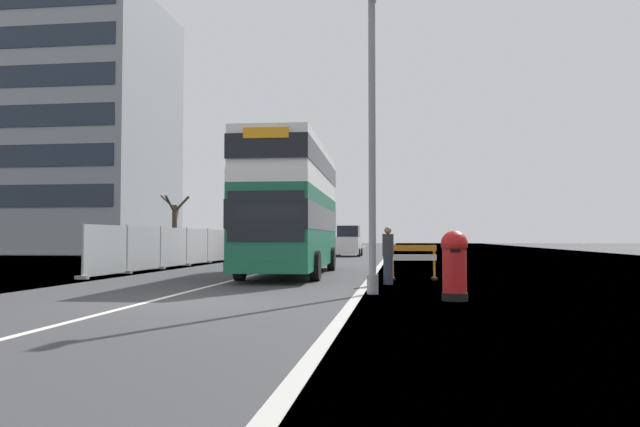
{
  "coord_description": "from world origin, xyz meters",
  "views": [
    {
      "loc": [
        4.51,
        -13.04,
        1.43
      ],
      "look_at": [
        1.93,
        6.55,
        2.2
      ],
      "focal_mm": 34.35,
      "sensor_mm": 36.0,
      "label": 1
    }
  ],
  "objects_px": {
    "lamppost_foreground": "(372,150)",
    "car_receding_mid": "(349,242)",
    "roadworks_barrier": "(413,258)",
    "car_oncoming_near": "(262,242)",
    "red_pillar_postbox": "(454,262)",
    "pedestrian_at_kerb": "(388,255)",
    "double_decker_bus": "(292,207)",
    "car_receding_far": "(300,243)"
  },
  "relations": [
    {
      "from": "lamppost_foreground",
      "to": "car_receding_mid",
      "type": "relative_size",
      "value": 1.91
    },
    {
      "from": "pedestrian_at_kerb",
      "to": "lamppost_foreground",
      "type": "bearing_deg",
      "value": -95.58
    },
    {
      "from": "car_oncoming_near",
      "to": "red_pillar_postbox",
      "type": "bearing_deg",
      "value": -67.56
    },
    {
      "from": "double_decker_bus",
      "to": "car_oncoming_near",
      "type": "relative_size",
      "value": 2.58
    },
    {
      "from": "double_decker_bus",
      "to": "car_oncoming_near",
      "type": "distance_m",
      "value": 15.92
    },
    {
      "from": "roadworks_barrier",
      "to": "car_oncoming_near",
      "type": "xyz_separation_m",
      "value": [
        -9.19,
        17.36,
        0.37
      ]
    },
    {
      "from": "double_decker_bus",
      "to": "car_receding_far",
      "type": "relative_size",
      "value": 2.44
    },
    {
      "from": "red_pillar_postbox",
      "to": "car_receding_mid",
      "type": "relative_size",
      "value": 0.39
    },
    {
      "from": "roadworks_barrier",
      "to": "car_oncoming_near",
      "type": "relative_size",
      "value": 0.37
    },
    {
      "from": "roadworks_barrier",
      "to": "pedestrian_at_kerb",
      "type": "height_order",
      "value": "pedestrian_at_kerb"
    },
    {
      "from": "double_decker_bus",
      "to": "lamppost_foreground",
      "type": "bearing_deg",
      "value": -65.92
    },
    {
      "from": "red_pillar_postbox",
      "to": "car_oncoming_near",
      "type": "distance_m",
      "value": 26.12
    },
    {
      "from": "double_decker_bus",
      "to": "lamppost_foreground",
      "type": "distance_m",
      "value": 8.45
    },
    {
      "from": "lamppost_foreground",
      "to": "car_receding_mid",
      "type": "xyz_separation_m",
      "value": [
        -3.19,
        30.68,
        -2.59
      ]
    },
    {
      "from": "roadworks_barrier",
      "to": "car_receding_mid",
      "type": "height_order",
      "value": "car_receding_mid"
    },
    {
      "from": "car_receding_mid",
      "to": "roadworks_barrier",
      "type": "bearing_deg",
      "value": -80.28
    },
    {
      "from": "red_pillar_postbox",
      "to": "roadworks_barrier",
      "type": "bearing_deg",
      "value": 96.56
    },
    {
      "from": "lamppost_foreground",
      "to": "pedestrian_at_kerb",
      "type": "xyz_separation_m",
      "value": [
        0.32,
        3.29,
        -2.77
      ]
    },
    {
      "from": "lamppost_foreground",
      "to": "roadworks_barrier",
      "type": "distance_m",
      "value": 6.28
    },
    {
      "from": "car_receding_far",
      "to": "pedestrian_at_kerb",
      "type": "height_order",
      "value": "car_receding_far"
    },
    {
      "from": "red_pillar_postbox",
      "to": "roadworks_barrier",
      "type": "relative_size",
      "value": 1.0
    },
    {
      "from": "red_pillar_postbox",
      "to": "car_receding_mid",
      "type": "distance_m",
      "value": 32.43
    },
    {
      "from": "car_receding_mid",
      "to": "car_receding_far",
      "type": "distance_m",
      "value": 8.59
    },
    {
      "from": "car_receding_far",
      "to": "double_decker_bus",
      "type": "bearing_deg",
      "value": -81.21
    },
    {
      "from": "lamppost_foreground",
      "to": "car_oncoming_near",
      "type": "distance_m",
      "value": 24.32
    },
    {
      "from": "car_receding_mid",
      "to": "car_receding_far",
      "type": "relative_size",
      "value": 0.9
    },
    {
      "from": "pedestrian_at_kerb",
      "to": "red_pillar_postbox",
      "type": "bearing_deg",
      "value": -71.09
    },
    {
      "from": "lamppost_foreground",
      "to": "car_oncoming_near",
      "type": "relative_size",
      "value": 1.82
    },
    {
      "from": "lamppost_foreground",
      "to": "car_receding_mid",
      "type": "distance_m",
      "value": 30.96
    },
    {
      "from": "car_receding_far",
      "to": "pedestrian_at_kerb",
      "type": "bearing_deg",
      "value": -76.31
    },
    {
      "from": "double_decker_bus",
      "to": "car_receding_far",
      "type": "height_order",
      "value": "double_decker_bus"
    },
    {
      "from": "roadworks_barrier",
      "to": "red_pillar_postbox",
      "type": "bearing_deg",
      "value": -83.44
    },
    {
      "from": "red_pillar_postbox",
      "to": "car_receding_far",
      "type": "bearing_deg",
      "value": 104.32
    },
    {
      "from": "lamppost_foreground",
      "to": "red_pillar_postbox",
      "type": "bearing_deg",
      "value": -35.1
    },
    {
      "from": "car_oncoming_near",
      "to": "pedestrian_at_kerb",
      "type": "distance_m",
      "value": 21.23
    },
    {
      "from": "roadworks_barrier",
      "to": "car_oncoming_near",
      "type": "height_order",
      "value": "car_oncoming_near"
    },
    {
      "from": "car_oncoming_near",
      "to": "car_receding_mid",
      "type": "xyz_separation_m",
      "value": [
        4.87,
        7.88,
        -0.04
      ]
    },
    {
      "from": "red_pillar_postbox",
      "to": "car_oncoming_near",
      "type": "relative_size",
      "value": 0.37
    },
    {
      "from": "car_oncoming_near",
      "to": "car_receding_mid",
      "type": "relative_size",
      "value": 1.05
    },
    {
      "from": "red_pillar_postbox",
      "to": "car_receding_far",
      "type": "xyz_separation_m",
      "value": [
        -9.98,
        39.1,
        0.06
      ]
    },
    {
      "from": "car_receding_far",
      "to": "roadworks_barrier",
      "type": "bearing_deg",
      "value": -74.1
    },
    {
      "from": "double_decker_bus",
      "to": "car_receding_far",
      "type": "bearing_deg",
      "value": 98.79
    }
  ]
}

